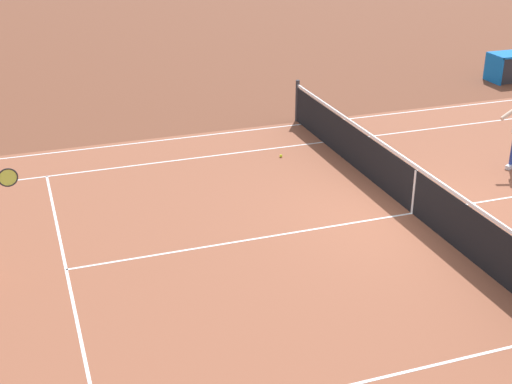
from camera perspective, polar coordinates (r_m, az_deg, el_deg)
ground_plane at (r=13.91m, az=12.29°, el=-1.67°), size 60.00×60.00×0.00m
court_slab at (r=13.91m, az=12.29°, el=-1.66°), size 24.20×11.40×0.00m
court_line_markings at (r=13.91m, az=12.29°, el=-1.65°), size 23.85×11.05×0.01m
tennis_net at (r=13.71m, az=12.47°, el=0.18°), size 0.10×11.70×1.08m
tennis_ball at (r=16.25m, az=1.99°, el=2.88°), size 0.07×0.07×0.07m
equipment_cart_tarped at (r=23.59m, az=19.43°, el=9.36°), size 1.25×0.84×0.85m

